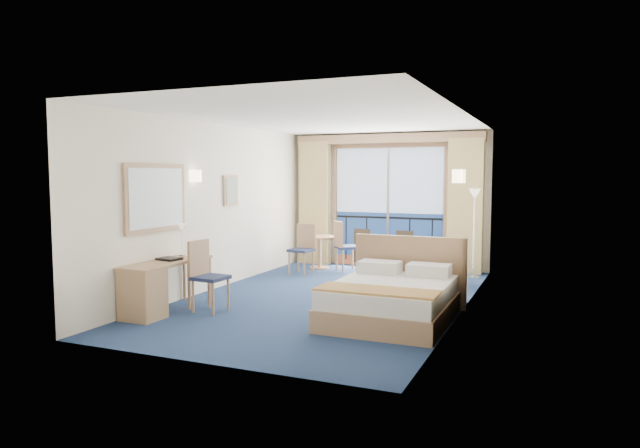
% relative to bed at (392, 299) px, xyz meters
% --- Properties ---
extents(floor, '(6.50, 6.50, 0.00)m').
position_rel_bed_xyz_m(floor, '(-1.25, 0.89, -0.28)').
color(floor, navy).
rests_on(floor, ground).
extents(room_walls, '(4.04, 6.54, 2.72)m').
position_rel_bed_xyz_m(room_walls, '(-1.25, 0.89, 1.50)').
color(room_walls, white).
rests_on(room_walls, ground).
extents(balcony_door, '(2.36, 0.03, 2.52)m').
position_rel_bed_xyz_m(balcony_door, '(-1.26, 4.10, 0.86)').
color(balcony_door, navy).
rests_on(balcony_door, room_walls).
extents(curtain_left, '(0.65, 0.22, 2.55)m').
position_rel_bed_xyz_m(curtain_left, '(-2.80, 3.96, 0.99)').
color(curtain_left, tan).
rests_on(curtain_left, room_walls).
extents(curtain_right, '(0.65, 0.22, 2.55)m').
position_rel_bed_xyz_m(curtain_right, '(0.30, 3.96, 0.99)').
color(curtain_right, tan).
rests_on(curtain_right, room_walls).
extents(pelmet, '(3.80, 0.25, 0.18)m').
position_rel_bed_xyz_m(pelmet, '(-1.25, 3.99, 2.30)').
color(pelmet, tan).
rests_on(pelmet, room_walls).
extents(mirror, '(0.05, 1.25, 0.95)m').
position_rel_bed_xyz_m(mirror, '(-3.22, -0.61, 1.27)').
color(mirror, tan).
rests_on(mirror, room_walls).
extents(wall_print, '(0.04, 0.42, 0.52)m').
position_rel_bed_xyz_m(wall_print, '(-3.22, 1.34, 1.32)').
color(wall_print, tan).
rests_on(wall_print, room_walls).
extents(sconce_left, '(0.18, 0.18, 0.18)m').
position_rel_bed_xyz_m(sconce_left, '(-3.19, 0.29, 1.57)').
color(sconce_left, beige).
rests_on(sconce_left, room_walls).
extents(sconce_right, '(0.18, 0.18, 0.18)m').
position_rel_bed_xyz_m(sconce_right, '(0.69, 0.74, 1.57)').
color(sconce_right, beige).
rests_on(sconce_right, room_walls).
extents(bed, '(1.60, 1.90, 1.00)m').
position_rel_bed_xyz_m(bed, '(0.00, 0.00, 0.00)').
color(bed, tan).
rests_on(bed, ground).
extents(nightstand, '(0.42, 0.40, 0.56)m').
position_rel_bed_xyz_m(nightstand, '(0.52, 1.26, -0.00)').
color(nightstand, '#A07D54').
rests_on(nightstand, ground).
extents(phone, '(0.21, 0.17, 0.08)m').
position_rel_bed_xyz_m(phone, '(0.50, 1.28, 0.32)').
color(phone, beige).
rests_on(phone, nightstand).
extents(armchair, '(0.99, 0.99, 0.65)m').
position_rel_bed_xyz_m(armchair, '(-0.02, 2.96, 0.04)').
color(armchair, '#4B515B').
rests_on(armchair, ground).
extents(floor_lamp, '(0.22, 0.22, 1.62)m').
position_rel_bed_xyz_m(floor_lamp, '(0.53, 3.48, 0.95)').
color(floor_lamp, silver).
rests_on(floor_lamp, ground).
extents(desk, '(0.51, 1.47, 0.69)m').
position_rel_bed_xyz_m(desk, '(-2.99, -1.10, 0.10)').
color(desk, tan).
rests_on(desk, ground).
extents(desk_chair, '(0.46, 0.45, 0.97)m').
position_rel_bed_xyz_m(desk_chair, '(-2.50, -0.50, 0.27)').
color(desk_chair, '#212B4E').
rests_on(desk_chair, ground).
extents(folder, '(0.35, 0.29, 0.03)m').
position_rel_bed_xyz_m(folder, '(-3.03, -0.60, 0.42)').
color(folder, black).
rests_on(folder, desk).
extents(desk_lamp, '(0.12, 0.12, 0.46)m').
position_rel_bed_xyz_m(desk_lamp, '(-3.02, -0.32, 0.76)').
color(desk_lamp, silver).
rests_on(desk_lamp, desk).
extents(round_table, '(0.72, 0.72, 0.64)m').
position_rel_bed_xyz_m(round_table, '(-2.46, 3.40, 0.21)').
color(round_table, tan).
rests_on(round_table, ground).
extents(table_chair_a, '(0.60, 0.60, 0.98)m').
position_rel_bed_xyz_m(table_chair_a, '(-1.88, 3.25, 0.27)').
color(table_chair_a, '#212B4E').
rests_on(table_chair_a, ground).
extents(table_chair_b, '(0.44, 0.45, 0.94)m').
position_rel_bed_xyz_m(table_chair_b, '(-2.51, 2.74, 0.25)').
color(table_chair_b, '#212B4E').
rests_on(table_chair_b, ground).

